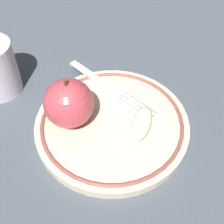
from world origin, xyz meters
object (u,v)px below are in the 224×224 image
Objects in this scene: plate at (112,124)px; fork at (107,86)px; apple_slice_front at (141,123)px; apple_red_whole at (69,103)px.

fork reaches higher than plate.
plate is at bearing -39.32° from fork.
plate is 3.56× the size of apple_slice_front.
apple_red_whole reaches higher than plate.
apple_red_whole is 1.25× the size of apple_slice_front.
apple_red_whole is at bearing -43.34° from plate.
apple_red_whole is (0.04, -0.04, 0.04)m from plate.
plate is 2.86× the size of apple_red_whole.
apple_red_whole reaches higher than fork.
apple_slice_front is 0.36× the size of fork.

